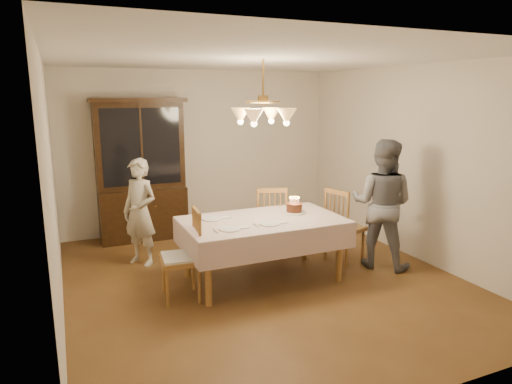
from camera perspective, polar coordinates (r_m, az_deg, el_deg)
name	(u,v)px	position (r m, az deg, el deg)	size (l,w,h in m)	color
ground	(263,279)	(5.68, 0.82, -10.81)	(5.00, 5.00, 0.00)	#573618
room_shell	(263,150)	(5.27, 0.87, 5.24)	(5.00, 5.00, 5.00)	white
dining_table	(263,225)	(5.45, 0.84, -4.18)	(1.90, 1.10, 0.76)	brown
china_hutch	(141,172)	(7.21, -14.18, 2.39)	(1.38, 0.54, 2.16)	black
chair_far_side	(270,225)	(6.32, 1.78, -4.15)	(0.54, 0.53, 1.00)	brown
chair_left_end	(181,259)	(5.08, -9.33, -8.30)	(0.46, 0.48, 1.00)	brown
chair_right_end	(344,229)	(6.26, 10.98, -4.53)	(0.53, 0.54, 1.00)	brown
elderly_woman	(140,212)	(6.14, -14.30, -2.46)	(0.51, 0.34, 1.41)	beige
adult_in_grey	(382,204)	(6.07, 15.44, -1.45)	(0.81, 0.63, 1.67)	slate
birthday_cake	(294,208)	(5.73, 4.81, -2.06)	(0.30, 0.30, 0.20)	white
place_setting_near_left	(231,229)	(5.04, -3.12, -4.60)	(0.40, 0.25, 0.02)	white
place_setting_near_right	(271,223)	(5.23, 1.84, -3.95)	(0.39, 0.24, 0.02)	white
place_setting_far_left	(213,219)	(5.45, -5.35, -3.32)	(0.40, 0.25, 0.02)	white
chandelier	(263,116)	(5.24, 0.89, 9.54)	(0.62, 0.62, 0.73)	#BF8C3F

